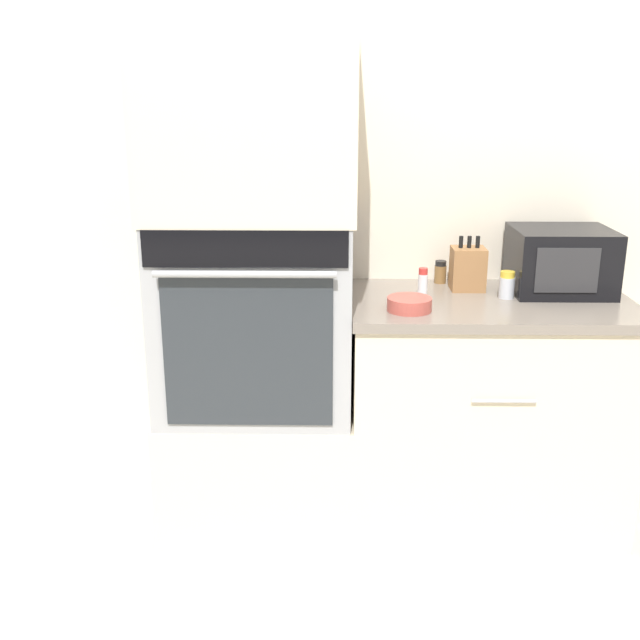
{
  "coord_description": "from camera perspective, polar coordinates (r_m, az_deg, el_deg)",
  "views": [
    {
      "loc": [
        -0.08,
        -2.36,
        1.62
      ],
      "look_at": [
        -0.12,
        0.21,
        0.83
      ],
      "focal_mm": 42.0,
      "sensor_mm": 36.0,
      "label": 1
    }
  ],
  "objects": [
    {
      "name": "oven_cabinet_upper",
      "position": [
        2.68,
        -5.31,
        16.59
      ],
      "size": [
        0.72,
        0.6,
        0.82
      ],
      "color": "beige",
      "rests_on": "wall_oven"
    },
    {
      "name": "knife_block",
      "position": [
        2.93,
        11.19,
        3.88
      ],
      "size": [
        0.13,
        0.12,
        0.21
      ],
      "color": "olive",
      "rests_on": "counter_unit"
    },
    {
      "name": "condiment_jar_near",
      "position": [
        2.84,
        14.05,
        2.6
      ],
      "size": [
        0.06,
        0.06,
        0.1
      ],
      "color": "silver",
      "rests_on": "counter_unit"
    },
    {
      "name": "counter_unit",
      "position": [
        2.97,
        12.34,
        -6.66
      ],
      "size": [
        1.04,
        0.63,
        0.88
      ],
      "color": "beige",
      "rests_on": "ground_plane"
    },
    {
      "name": "wall_oven",
      "position": [
        2.79,
        -4.89,
        0.64
      ],
      "size": [
        0.7,
        0.64,
        0.72
      ],
      "color": "#9EA0A5",
      "rests_on": "oven_cabinet_base"
    },
    {
      "name": "microwave",
      "position": [
        2.97,
        17.84,
        4.33
      ],
      "size": [
        0.36,
        0.32,
        0.24
      ],
      "color": "black",
      "rests_on": "counter_unit"
    },
    {
      "name": "bowl",
      "position": [
        2.62,
        6.83,
        1.21
      ],
      "size": [
        0.16,
        0.16,
        0.05
      ],
      "color": "#B24C42",
      "rests_on": "counter_unit"
    },
    {
      "name": "oven_cabinet_base",
      "position": [
        3.02,
        -4.59,
        -10.27
      ],
      "size": [
        0.72,
        0.6,
        0.47
      ],
      "color": "beige",
      "rests_on": "ground_plane"
    },
    {
      "name": "ground_plane",
      "position": [
        2.87,
        2.47,
        -17.32
      ],
      "size": [
        12.0,
        12.0,
        0.0
      ],
      "primitive_type": "plane",
      "color": "beige"
    },
    {
      "name": "condiment_jar_mid",
      "position": [
        3.02,
        9.16,
        3.62
      ],
      "size": [
        0.05,
        0.05,
        0.09
      ],
      "color": "brown",
      "rests_on": "counter_unit"
    },
    {
      "name": "wall_back",
      "position": [
        3.02,
        2.48,
        10.04
      ],
      "size": [
        8.0,
        0.05,
        2.5
      ],
      "color": "beige",
      "rests_on": "ground_plane"
    },
    {
      "name": "condiment_jar_far",
      "position": [
        2.82,
        7.84,
        2.86
      ],
      "size": [
        0.04,
        0.04,
        0.11
      ],
      "color": "silver",
      "rests_on": "counter_unit"
    }
  ]
}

